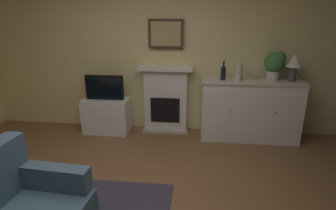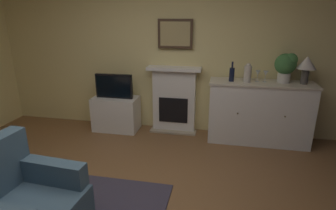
{
  "view_description": "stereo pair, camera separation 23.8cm",
  "coord_description": "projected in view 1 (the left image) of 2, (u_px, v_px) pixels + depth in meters",
  "views": [
    {
      "loc": [
        0.62,
        -2.14,
        1.92
      ],
      "look_at": [
        0.32,
        0.59,
        1.0
      ],
      "focal_mm": 29.49,
      "sensor_mm": 36.0,
      "label": 1
    },
    {
      "loc": [
        0.86,
        -2.1,
        1.92
      ],
      "look_at": [
        0.32,
        0.59,
        1.0
      ],
      "focal_mm": 29.49,
      "sensor_mm": 36.0,
      "label": 2
    }
  ],
  "objects": [
    {
      "name": "wine_glass_center",
      "position": [
        256.0,
        72.0,
        4.13
      ],
      "size": [
        0.07,
        0.07,
        0.16
      ],
      "color": "silver",
      "rests_on": "sideboard_cabinet"
    },
    {
      "name": "wine_glass_left",
      "position": [
        248.0,
        72.0,
        4.15
      ],
      "size": [
        0.07,
        0.07,
        0.16
      ],
      "color": "silver",
      "rests_on": "sideboard_cabinet"
    },
    {
      "name": "wine_bottle",
      "position": [
        223.0,
        73.0,
        4.15
      ],
      "size": [
        0.08,
        0.08,
        0.29
      ],
      "color": "black",
      "rests_on": "sideboard_cabinet"
    },
    {
      "name": "wall_rear",
      "position": [
        160.0,
        53.0,
        4.49
      ],
      "size": [
        5.99,
        0.06,
        2.6
      ],
      "primitive_type": "cube",
      "color": "#EAD68C",
      "rests_on": "ground_plane"
    },
    {
      "name": "tv_set",
      "position": [
        104.0,
        87.0,
        4.45
      ],
      "size": [
        0.62,
        0.07,
        0.4
      ],
      "color": "black",
      "rests_on": "tv_cabinet"
    },
    {
      "name": "tv_cabinet",
      "position": [
        107.0,
        115.0,
        4.63
      ],
      "size": [
        0.75,
        0.42,
        0.58
      ],
      "color": "white",
      "rests_on": "ground_plane"
    },
    {
      "name": "sideboard_cabinet",
      "position": [
        250.0,
        110.0,
        4.31
      ],
      "size": [
        1.52,
        0.49,
        0.95
      ],
      "color": "white",
      "rests_on": "ground_plane"
    },
    {
      "name": "framed_picture",
      "position": [
        166.0,
        34.0,
        4.3
      ],
      "size": [
        0.55,
        0.04,
        0.45
      ],
      "color": "#473323"
    },
    {
      "name": "table_lamp",
      "position": [
        294.0,
        63.0,
        4.01
      ],
      "size": [
        0.26,
        0.26,
        0.4
      ],
      "color": "#4C4742",
      "rests_on": "sideboard_cabinet"
    },
    {
      "name": "fireplace_unit",
      "position": [
        166.0,
        100.0,
        4.6
      ],
      "size": [
        0.87,
        0.3,
        1.1
      ],
      "color": "white",
      "rests_on": "ground_plane"
    },
    {
      "name": "vase_decorative",
      "position": [
        239.0,
        72.0,
        4.09
      ],
      "size": [
        0.11,
        0.11,
        0.28
      ],
      "color": "beige",
      "rests_on": "sideboard_cabinet"
    },
    {
      "name": "potted_plant_small",
      "position": [
        275.0,
        63.0,
        4.09
      ],
      "size": [
        0.3,
        0.3,
        0.43
      ],
      "color": "beige",
      "rests_on": "sideboard_cabinet"
    }
  ]
}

